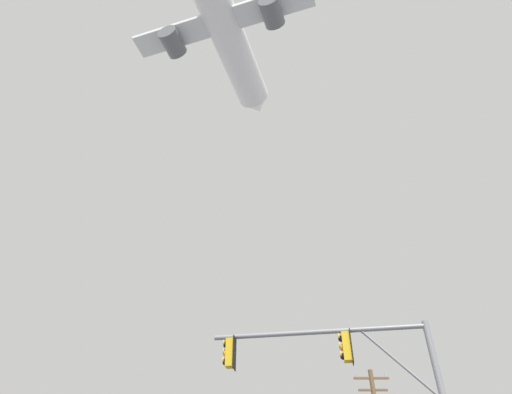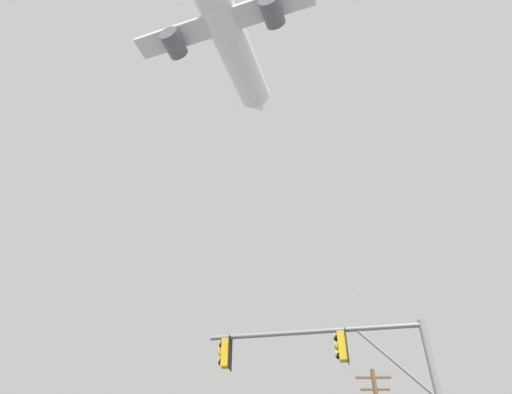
% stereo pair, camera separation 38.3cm
% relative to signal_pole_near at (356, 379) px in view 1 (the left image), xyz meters
% --- Properties ---
extents(signal_pole_near, '(6.83, 1.28, 6.69)m').
position_rel_signal_pole_near_xyz_m(signal_pole_near, '(0.00, 0.00, 0.00)').
color(signal_pole_near, slate).
rests_on(signal_pole_near, ground).
extents(airplane, '(20.76, 26.88, 7.44)m').
position_rel_signal_pole_near_xyz_m(airplane, '(-6.75, 13.61, 42.28)').
color(airplane, white).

